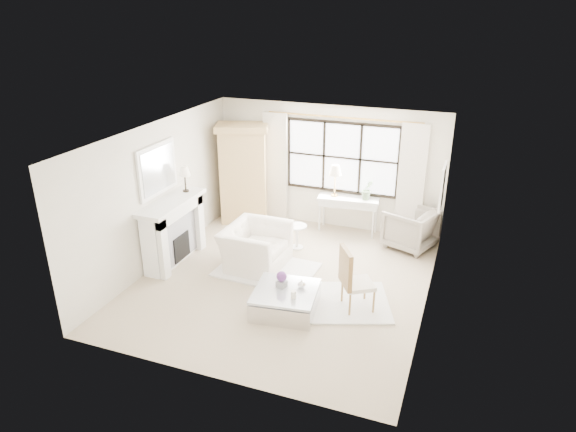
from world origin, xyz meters
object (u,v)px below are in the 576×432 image
club_armchair (255,247)px  coffee_table (286,301)px  console_table (348,215)px  armoire (243,173)px

club_armchair → coffee_table: size_ratio=1.10×
console_table → club_armchair: (-1.24, -2.14, -0.00)m
armoire → console_table: (2.37, 0.20, -0.74)m
armoire → club_armchair: armoire is taller
console_table → coffee_table: size_ratio=1.19×
console_table → club_armchair: 2.48m
console_table → coffee_table: (-0.16, -3.39, -0.22)m
armoire → console_table: armoire is taller
armoire → coffee_table: armoire is taller
coffee_table → armoire: bearing=117.3°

